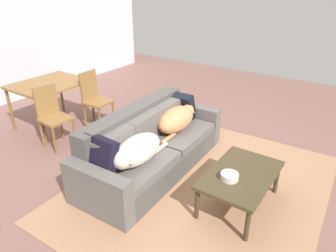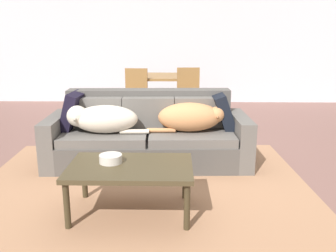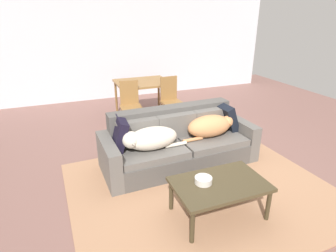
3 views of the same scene
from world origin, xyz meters
name	(u,v)px [view 2 (image 2 of 3)]	position (x,y,z in m)	size (l,w,h in m)	color
ground_plane	(172,163)	(0.00, 0.00, 0.00)	(10.00, 10.00, 0.00)	#805951
back_partition	(174,40)	(0.00, 4.00, 1.35)	(8.00, 0.12, 2.70)	silver
area_rug	(143,188)	(-0.28, -0.74, 0.01)	(3.32, 2.78, 0.01)	#AB7B59
couch	(149,136)	(-0.28, 0.05, 0.32)	(2.34, 0.97, 0.83)	#4F4C49
dog_on_left_cushion	(102,119)	(-0.79, -0.14, 0.57)	(0.92, 0.40, 0.31)	beige
dog_on_right_cushion	(191,117)	(0.22, -0.05, 0.57)	(0.88, 0.41, 0.33)	tan
throw_pillow_by_left_arm	(73,111)	(-1.17, 0.07, 0.61)	(0.12, 0.44, 0.44)	black
throw_pillow_by_right_arm	(223,112)	(0.60, 0.13, 0.60)	(0.13, 0.42, 0.42)	black
coffee_table	(130,171)	(-0.34, -1.25, 0.39)	(1.03, 0.66, 0.43)	#453A24
bowl_on_coffee_table	(111,159)	(-0.51, -1.19, 0.47)	(0.19, 0.19, 0.07)	silver
dining_table	(164,80)	(-0.16, 2.26, 0.70)	(1.13, 0.96, 0.78)	olive
dining_chair_near_left	(135,96)	(-0.60, 1.64, 0.53)	(0.43, 0.43, 0.95)	olive
dining_chair_near_right	(189,96)	(0.24, 1.64, 0.53)	(0.42, 0.42, 0.96)	olive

